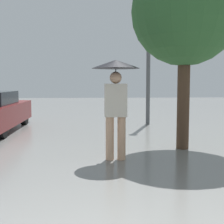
% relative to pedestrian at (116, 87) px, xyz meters
% --- Properties ---
extents(pedestrian, '(0.91, 0.91, 1.91)m').
position_rel_pedestrian_xyz_m(pedestrian, '(0.00, 0.00, 0.00)').
color(pedestrian, tan).
rests_on(pedestrian, ground_plane).
extents(tree, '(2.36, 2.36, 4.20)m').
position_rel_pedestrian_xyz_m(tree, '(1.59, 0.93, 1.59)').
color(tree, '#473323').
rests_on(tree, ground_plane).
extents(street_lamp, '(0.26, 0.26, 5.08)m').
position_rel_pedestrian_xyz_m(street_lamp, '(1.59, 5.19, 1.42)').
color(street_lamp, '#515456').
rests_on(street_lamp, ground_plane).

